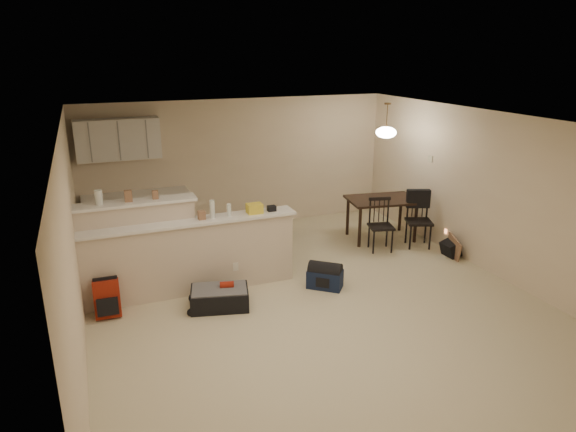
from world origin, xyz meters
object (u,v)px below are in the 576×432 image
dining_table (382,204)px  dining_chair_far (419,220)px  red_backpack (107,299)px  suitcase (220,298)px  navy_duffel (325,279)px  pendant_lamp (386,132)px  dining_chair_near (381,225)px  black_daypack (451,249)px

dining_table → dining_chair_far: dining_chair_far is taller
dining_table → red_backpack: 5.06m
suitcase → navy_duffel: bearing=14.2°
pendant_lamp → dining_table: bearing=0.0°
dining_chair_near → red_backpack: dining_chair_near is taller
dining_chair_far → navy_duffel: dining_chair_far is taller
black_daypack → suitcase: bearing=93.4°
dining_chair_near → dining_chair_far: 0.73m
dining_table → pendant_lamp: (0.00, 0.00, 1.31)m
dining_chair_far → black_daypack: (0.24, -0.61, -0.36)m
dining_chair_far → black_daypack: 0.75m
pendant_lamp → red_backpack: size_ratio=1.26×
black_daypack → navy_duffel: bearing=96.0°
dining_table → navy_duffel: size_ratio=2.67×
pendant_lamp → navy_duffel: size_ratio=1.23×
pendant_lamp → black_daypack: bearing=-61.7°
dining_chair_far → dining_chair_near: bearing=-165.4°
red_backpack → black_daypack: (5.55, 0.00, -0.12)m
navy_duffel → pendant_lamp: bearing=78.9°
dining_table → pendant_lamp: 1.31m
black_daypack → dining_chair_far: bearing=21.0°
red_backpack → pendant_lamp: bearing=16.1°
suitcase → dining_chair_near: bearing=31.6°
navy_duffel → black_daypack: (2.52, 0.30, -0.01)m
dining_chair_near → dining_chair_far: size_ratio=0.94×
red_backpack → black_daypack: red_backpack is taller
red_backpack → navy_duffel: red_backpack is taller
black_daypack → red_backpack: bearing=89.1°
navy_duffel → black_daypack: bearing=46.8°
dining_chair_near → suitcase: dining_chair_near is taller
red_backpack → navy_duffel: 3.05m
red_backpack → navy_duffel: (3.03, -0.30, -0.11)m
dining_table → suitcase: (-3.47, -1.52, -0.55)m
dining_table → black_daypack: bearing=-52.5°
dining_chair_near → dining_chair_far: (0.72, -0.09, 0.03)m
dining_chair_far → red_backpack: 5.35m
dining_table → pendant_lamp: size_ratio=2.18×
dining_chair_near → dining_chair_far: dining_chair_far is taller
dining_chair_near → red_backpack: 4.64m
dining_chair_far → black_daypack: dining_chair_far is taller
dining_chair_near → black_daypack: bearing=-20.7°
navy_duffel → suitcase: bearing=-139.8°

